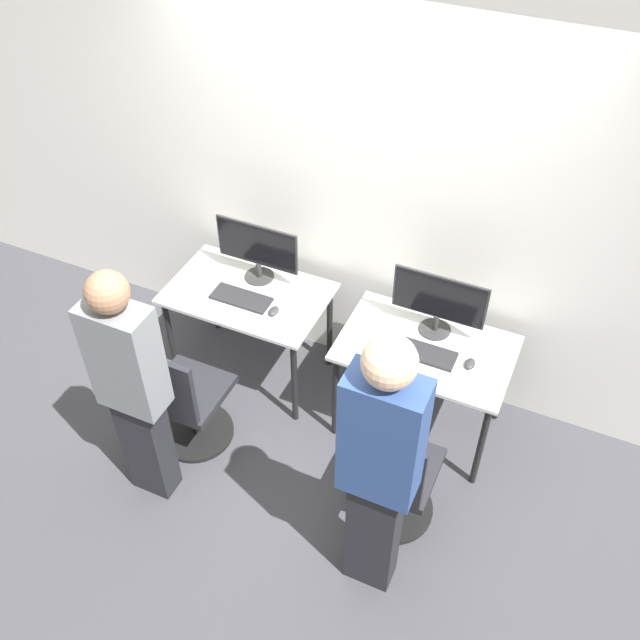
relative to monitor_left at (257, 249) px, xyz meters
The scene contains 14 objects.
ground_plane 1.22m from the monitor_left, 39.33° to the right, with size 20.00×20.00×0.00m, color #3D3D42.
wall_back 0.80m from the monitor_left, 25.39° to the left, with size 12.00×0.05×2.80m.
desk_left 0.36m from the monitor_left, 90.00° to the right, with size 1.02×0.65×0.72m.
monitor_left is the anchor object (origin of this frame).
keyboard_left 0.33m from the monitor_left, 90.00° to the right, with size 0.38×0.16×0.02m.
mouse_left 0.42m from the monitor_left, 48.03° to the right, with size 0.06×0.09×0.03m.
office_chair_left 1.06m from the monitor_left, 94.62° to the right, with size 0.48×0.48×0.87m.
person_left 1.24m from the monitor_left, 94.07° to the right, with size 0.36×0.21×1.63m.
desk_right 1.25m from the monitor_left, ahead, with size 1.02×0.65×0.72m.
monitor_right 1.20m from the monitor_left, ahead, with size 0.56×0.19×0.41m.
keyboard_right 1.24m from the monitor_left, 10.92° to the right, with size 0.38×0.16×0.02m.
mouse_right 1.50m from the monitor_left, ahead, with size 0.06×0.09×0.03m.
office_chair_right 1.66m from the monitor_left, 34.59° to the right, with size 0.48×0.48×0.87m.
person_right 1.80m from the monitor_left, 43.79° to the right, with size 0.36×0.23×1.78m.
Camera 1 is at (1.25, -2.62, 3.68)m, focal length 40.00 mm.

